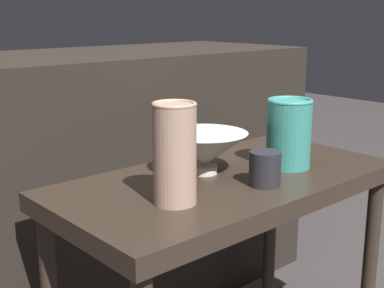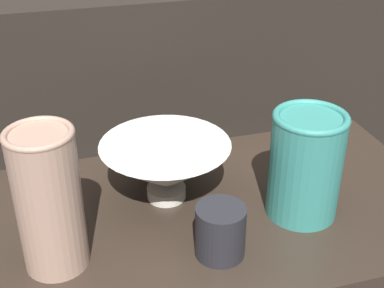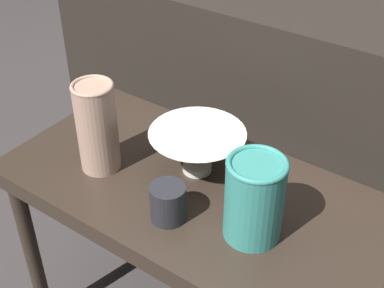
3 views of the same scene
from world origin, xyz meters
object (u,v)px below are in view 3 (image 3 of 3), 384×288
object	(u,v)px
cup	(168,203)
bowl	(197,149)
vase_textured_left	(97,126)
vase_colorful_right	(254,198)

from	to	relation	value
cup	bowl	bearing A→B (deg)	104.22
vase_textured_left	vase_colorful_right	bearing A→B (deg)	1.87
vase_textured_left	cup	distance (m)	0.22
bowl	cup	distance (m)	0.15
vase_colorful_right	vase_textured_left	bearing A→B (deg)	-178.13
bowl	cup	size ratio (longest dim) A/B	2.69
vase_textured_left	cup	xyz separation A→B (m)	(0.21, -0.04, -0.06)
cup	vase_textured_left	bearing A→B (deg)	168.33
vase_colorful_right	cup	bearing A→B (deg)	-159.36
bowl	vase_textured_left	bearing A→B (deg)	-149.04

